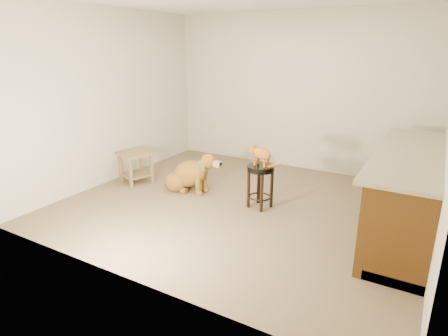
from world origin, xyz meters
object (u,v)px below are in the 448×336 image
Objects in this scene: padded_stool at (260,178)px; tabby_kitten at (261,154)px; golden_retriever at (190,175)px; side_table at (136,163)px; wood_stool at (390,179)px.

tabby_kitten is (-0.01, 0.00, 0.32)m from padded_stool.
padded_stool is 0.32m from tabby_kitten.
golden_retriever is at bearing -168.67° from tabby_kitten.
golden_retriever is at bearing 6.43° from side_table.
padded_stool is 0.85× the size of wood_stool.
tabby_kitten reaches higher than golden_retriever.
side_table is at bearing -178.00° from padded_stool.
tabby_kitten reaches higher than padded_stool.
side_table is 1.28× the size of tabby_kitten.
tabby_kitten reaches higher than wood_stool.
wood_stool is (1.45, 0.95, -0.06)m from padded_stool.
wood_stool is at bearing 16.21° from side_table.
wood_stool reaches higher than side_table.
golden_retriever is (-2.59, -0.92, -0.11)m from wood_stool.
padded_stool is 1.74m from wood_stool.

